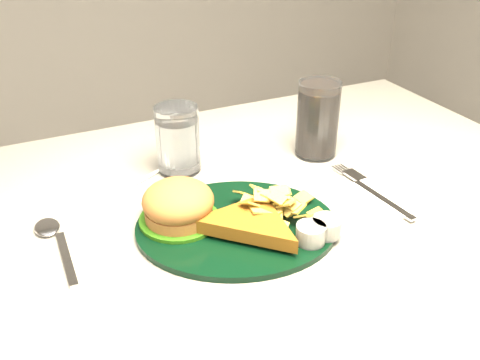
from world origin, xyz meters
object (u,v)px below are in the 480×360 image
object	(u,v)px
dinner_plate	(237,209)
cola_glass	(318,119)
fork_napkin	(379,197)
water_glass	(178,139)

from	to	relation	value
dinner_plate	cola_glass	distance (m)	0.28
cola_glass	fork_napkin	size ratio (longest dim) A/B	0.82
fork_napkin	water_glass	bearing A→B (deg)	132.97
dinner_plate	water_glass	xyz separation A→B (m)	(-0.01, 0.20, 0.03)
cola_glass	dinner_plate	bearing A→B (deg)	-146.11
dinner_plate	fork_napkin	world-z (taller)	dinner_plate
water_glass	fork_napkin	world-z (taller)	water_glass
dinner_plate	fork_napkin	distance (m)	0.24
dinner_plate	cola_glass	xyz separation A→B (m)	(0.23, 0.15, 0.04)
dinner_plate	water_glass	size ratio (longest dim) A/B	2.51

